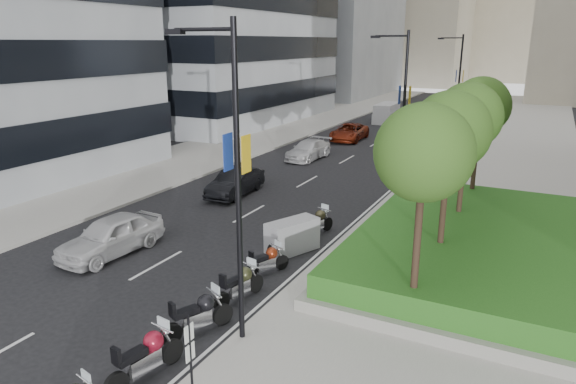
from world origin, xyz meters
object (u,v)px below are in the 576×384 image
Objects in this scene: lamp_post_2 at (457,82)px; car_a at (111,235)px; car_c at (308,150)px; car_b at (235,182)px; parking_sign at (190,356)px; car_d at (349,132)px; lamp_post_0 at (233,172)px; motorcycle_1 at (146,356)px; delivery_van at (386,114)px; motorcycle_2 at (199,314)px; motorcycle_6 at (317,222)px; motorcycle_5 at (292,236)px; motorcycle_3 at (240,284)px; motorcycle_4 at (267,261)px; lamp_post_1 at (401,105)px.

car_a is at bearing -104.08° from lamp_post_2.
car_b is at bearing -85.75° from car_c.
car_a is (-8.01, -31.95, -4.27)m from lamp_post_2.
parking_sign reaches higher than car_d.
motorcycle_1 is at bearing -113.20° from lamp_post_0.
delivery_van reaches higher than motorcycle_1.
car_a is 9.44m from car_b.
delivery_van reaches higher than car_d.
motorcycle_2 is 7.59m from car_a.
motorcycle_6 is at bearing -60.84° from car_c.
car_c is (-6.81, 16.32, 0.00)m from motorcycle_5.
motorcycle_3 is (-1.85, 5.06, -0.85)m from parking_sign.
car_a is (-6.65, -1.17, 0.25)m from motorcycle_4.
motorcycle_6 is at bearing -81.17° from delivery_van.
motorcycle_5 is (-1.48, -10.44, -4.38)m from lamp_post_1.
parking_sign reaches higher than motorcycle_3.
car_a is (-6.90, 5.64, 0.14)m from motorcycle_1.
lamp_post_1 reaches higher than motorcycle_4.
car_d is (-8.23, -3.64, -4.34)m from lamp_post_2.
lamp_post_1 is 1.00× the size of lamp_post_2.
car_d is (-7.04, 31.61, 0.08)m from motorcycle_2.
lamp_post_0 is 1.89× the size of car_c.
car_a is at bearing 87.44° from motorcycle_2.
car_b is 0.86× the size of car_d.
motorcycle_6 is 23.54m from car_d.
delivery_van is (-8.33, 25.98, -4.12)m from lamp_post_1.
car_d reaches higher than motorcycle_1.
car_a reaches higher than motorcycle_6.
car_c is 0.91× the size of car_d.
motorcycle_4 is 0.41× the size of car_c.
car_d reaches higher than motorcycle_5.
parking_sign reaches higher than car_a.
motorcycle_5 is 37.06m from delivery_van.
motorcycle_3 is at bearing -94.56° from lamp_post_1.
motorcycle_1 is at bearing -167.04° from motorcycle_3.
lamp_post_2 is 35.55m from motorcycle_2.
parking_sign is 46.86m from delivery_van.
car_a is at bearing 147.17° from motorcycle_6.
delivery_van is (-8.33, 42.98, -4.12)m from lamp_post_0.
car_b is (-6.57, 5.94, 0.05)m from motorcycle_5.
delivery_van reaches higher than car_a.
lamp_post_2 is at bearing 90.99° from parking_sign.
lamp_post_2 reaches higher than motorcycle_3.
car_c is 20.10m from delivery_van.
car_d is (-8.88, 34.36, -0.73)m from parking_sign.
car_d is (-8.23, 31.36, -4.34)m from lamp_post_0.
parking_sign reaches higher than motorcycle_6.
motorcycle_4 is at bearing -82.49° from delivery_van.
motorcycle_4 is (-1.37, -30.78, -4.51)m from lamp_post_2.
lamp_post_0 is 3.60× the size of parking_sign.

